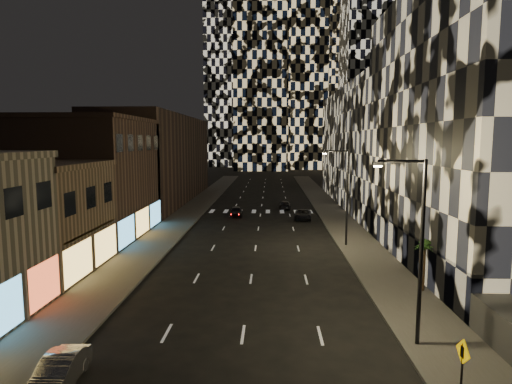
# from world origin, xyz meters

# --- Properties ---
(sidewalk_left) EXTENTS (4.00, 120.00, 0.15)m
(sidewalk_left) POSITION_xyz_m (-10.00, 50.00, 0.07)
(sidewalk_left) COLOR #47443F
(sidewalk_left) RESTS_ON ground
(sidewalk_right) EXTENTS (4.00, 120.00, 0.15)m
(sidewalk_right) POSITION_xyz_m (10.00, 50.00, 0.07)
(sidewalk_right) COLOR #47443F
(sidewalk_right) RESTS_ON ground
(curb_left) EXTENTS (0.20, 120.00, 0.15)m
(curb_left) POSITION_xyz_m (-7.90, 50.00, 0.07)
(curb_left) COLOR #4C4C47
(curb_left) RESTS_ON ground
(curb_right) EXTENTS (0.20, 120.00, 0.15)m
(curb_right) POSITION_xyz_m (7.90, 50.00, 0.07)
(curb_right) COLOR #4C4C47
(curb_right) RESTS_ON ground
(retail_tan) EXTENTS (10.00, 10.00, 8.00)m
(retail_tan) POSITION_xyz_m (-17.00, 21.00, 4.00)
(retail_tan) COLOR #7F654C
(retail_tan) RESTS_ON ground
(retail_brown) EXTENTS (10.00, 15.00, 12.00)m
(retail_brown) POSITION_xyz_m (-17.00, 33.50, 6.00)
(retail_brown) COLOR brown
(retail_brown) RESTS_ON ground
(retail_filler_left) EXTENTS (10.00, 40.00, 14.00)m
(retail_filler_left) POSITION_xyz_m (-17.00, 60.00, 7.00)
(retail_filler_left) COLOR brown
(retail_filler_left) RESTS_ON ground
(midrise_right) EXTENTS (16.00, 25.00, 22.00)m
(midrise_right) POSITION_xyz_m (20.00, 24.50, 11.00)
(midrise_right) COLOR #232326
(midrise_right) RESTS_ON ground
(midrise_base) EXTENTS (0.60, 25.00, 3.00)m
(midrise_base) POSITION_xyz_m (12.30, 24.50, 1.50)
(midrise_base) COLOR #383838
(midrise_base) RESTS_ON ground
(midrise_filler_right) EXTENTS (16.00, 40.00, 18.00)m
(midrise_filler_right) POSITION_xyz_m (20.00, 57.00, 9.00)
(midrise_filler_right) COLOR #232326
(midrise_filler_right) RESTS_ON ground
(tower_right_mid) EXTENTS (20.00, 20.00, 100.00)m
(tower_right_mid) POSITION_xyz_m (35.00, 135.00, 50.00)
(tower_right_mid) COLOR black
(tower_right_mid) RESTS_ON ground
(tower_left_back) EXTENTS (24.00, 24.00, 120.00)m
(tower_left_back) POSITION_xyz_m (-12.00, 165.00, 60.00)
(tower_left_back) COLOR black
(tower_left_back) RESTS_ON ground
(tower_center_low) EXTENTS (18.00, 18.00, 95.00)m
(tower_center_low) POSITION_xyz_m (-2.00, 140.00, 47.50)
(tower_center_low) COLOR black
(tower_center_low) RESTS_ON ground
(streetlight_near) EXTENTS (2.55, 0.25, 9.00)m
(streetlight_near) POSITION_xyz_m (8.35, 10.00, 5.35)
(streetlight_near) COLOR black
(streetlight_near) RESTS_ON sidewalk_right
(streetlight_far) EXTENTS (2.55, 0.25, 9.00)m
(streetlight_far) POSITION_xyz_m (8.35, 30.00, 5.35)
(streetlight_far) COLOR black
(streetlight_far) RESTS_ON sidewalk_right
(car_silver_parked) EXTENTS (1.54, 3.91, 1.27)m
(car_silver_parked) POSITION_xyz_m (-7.20, 5.98, 0.63)
(car_silver_parked) COLOR gray
(car_silver_parked) RESTS_ON ground
(car_dark_midlane) EXTENTS (1.72, 3.91, 1.31)m
(car_dark_midlane) POSITION_xyz_m (-3.20, 45.90, 0.65)
(car_dark_midlane) COLOR black
(car_dark_midlane) RESTS_ON ground
(car_dark_oncoming) EXTENTS (1.89, 4.21, 1.20)m
(car_dark_oncoming) POSITION_xyz_m (3.50, 52.43, 0.60)
(car_dark_oncoming) COLOR black
(car_dark_oncoming) RESTS_ON ground
(car_dark_rightlane) EXTENTS (2.43, 4.58, 1.23)m
(car_dark_rightlane) POSITION_xyz_m (5.54, 44.03, 0.61)
(car_dark_rightlane) COLOR black
(car_dark_rightlane) RESTS_ON ground
(ped_sign) EXTENTS (0.10, 0.94, 2.83)m
(ped_sign) POSITION_xyz_m (8.30, 4.58, 2.09)
(ped_sign) COLOR black
(ped_sign) RESTS_ON sidewalk_right
(palm_tree) EXTENTS (1.74, 1.71, 3.41)m
(palm_tree) POSITION_xyz_m (11.50, 17.60, 2.96)
(palm_tree) COLOR #47331E
(palm_tree) RESTS_ON sidewalk_right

